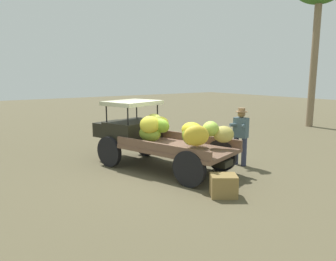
% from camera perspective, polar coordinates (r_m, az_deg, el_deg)
% --- Properties ---
extents(ground_plane, '(60.00, 60.00, 0.00)m').
position_cam_1_polar(ground_plane, '(8.88, -1.57, -7.33)').
color(ground_plane, brown).
extents(truck, '(4.66, 2.78, 1.89)m').
position_cam_1_polar(truck, '(9.03, -2.24, -0.76)').
color(truck, black).
rests_on(truck, ground).
extents(farmer, '(0.54, 0.50, 1.71)m').
position_cam_1_polar(farmer, '(9.46, 13.03, -0.43)').
color(farmer, '#343850').
rests_on(farmer, ground).
extents(wooden_crate, '(0.70, 0.73, 0.49)m').
position_cam_1_polar(wooden_crate, '(7.14, 10.03, -9.80)').
color(wooden_crate, olive).
rests_on(wooden_crate, ground).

